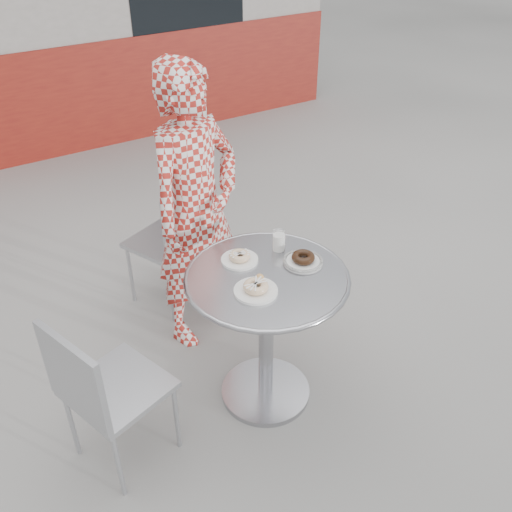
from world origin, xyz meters
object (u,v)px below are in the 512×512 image
milk_cup (279,241)px  plate_near (256,288)px  seated_person (196,211)px  chair_left (121,415)px  chair_far (171,264)px  plate_far (240,258)px  plate_checker (303,260)px  bistro_table (267,308)px

milk_cup → plate_near: bearing=-140.5°
seated_person → chair_left: bearing=-158.6°
seated_person → chair_far: bearing=77.6°
chair_far → chair_left: 1.19m
milk_cup → seated_person: bearing=110.5°
chair_left → plate_near: chair_left is taller
chair_left → plate_far: chair_left is taller
chair_far → plate_near: (-0.04, -1.08, 0.54)m
plate_checker → plate_near: bearing=-167.0°
chair_far → seated_person: bearing=72.7°
chair_far → chair_left: bearing=30.8°
chair_left → plate_checker: bearing=-110.7°
seated_person → plate_checker: 0.70m
plate_near → milk_cup: 0.35m
bistro_table → plate_checker: size_ratio=4.07×
chair_far → milk_cup: 1.05m
plate_near → plate_checker: bearing=13.0°
chair_far → plate_checker: (0.26, -1.01, 0.53)m
chair_left → chair_far: bearing=-53.8°
plate_near → milk_cup: size_ratio=1.89×
chair_left → seated_person: 1.10m
plate_checker → milk_cup: (-0.04, 0.15, 0.03)m
bistro_table → plate_checker: 0.29m
seated_person → plate_far: size_ratio=9.14×
chair_far → plate_far: bearing=67.8°
chair_left → plate_far: bearing=-98.0°
chair_far → plate_checker: bearing=81.2°
bistro_table → seated_person: bearing=92.1°
plate_checker → milk_cup: milk_cup is taller
plate_far → plate_checker: (0.24, -0.17, -0.00)m
plate_far → milk_cup: size_ratio=1.71×
chair_left → seated_person: bearing=-68.1°
milk_cup → plate_far: bearing=174.6°
chair_far → plate_checker: chair_far is taller
chair_far → bistro_table: bearing=70.2°
chair_left → milk_cup: 1.09m
plate_checker → milk_cup: bearing=103.1°
chair_far → chair_left: (-0.70, -0.96, -0.00)m
bistro_table → plate_near: size_ratio=3.98×
plate_far → milk_cup: 0.21m
chair_left → milk_cup: size_ratio=8.07×
bistro_table → chair_far: chair_far is taller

